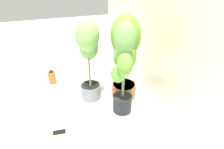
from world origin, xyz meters
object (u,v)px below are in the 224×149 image
potted_plant_center (88,52)px  cell_phone (59,132)px  nutrient_bottle (52,77)px  potted_plant_back_center (125,52)px  potted_plant_back_right (123,65)px

potted_plant_center → cell_phone: size_ratio=6.27×
potted_plant_center → nutrient_bottle: 0.77m
potted_plant_back_center → cell_phone: bearing=-65.6°
potted_plant_back_center → potted_plant_center: bearing=-108.8°
potted_plant_back_right → nutrient_bottle: size_ratio=5.30×
cell_phone → nutrient_bottle: bearing=5.6°
potted_plant_center → potted_plant_back_right: bearing=35.1°
potted_plant_back_center → potted_plant_back_right: size_ratio=1.01×
potted_plant_back_center → nutrient_bottle: potted_plant_back_center is taller
potted_plant_back_center → potted_plant_back_right: 0.26m
potted_plant_back_right → potted_plant_center: 0.44m
potted_plant_back_center → nutrient_bottle: bearing=-125.5°
potted_plant_back_right → cell_phone: bearing=-80.3°
potted_plant_back_center → nutrient_bottle: 1.08m
cell_phone → nutrient_bottle: (-0.91, -0.01, 0.08)m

